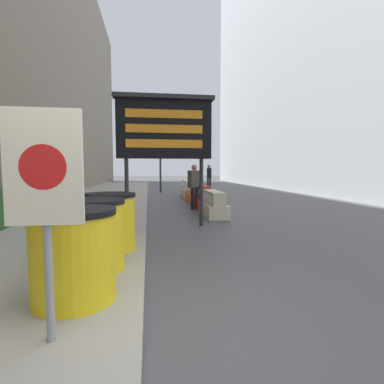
{
  "coord_description": "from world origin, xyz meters",
  "views": [
    {
      "loc": [
        0.06,
        -2.34,
        1.48
      ],
      "look_at": [
        1.42,
        6.98,
        0.74
      ],
      "focal_mm": 28.0,
      "sensor_mm": 36.0,
      "label": 1
    }
  ],
  "objects_px": {
    "barrel_drum_back": "(109,222)",
    "message_board": "(164,129)",
    "jersey_barrier_orange_near": "(194,194)",
    "jersey_barrier_cream": "(214,205)",
    "pedestrian_passerby": "(209,175)",
    "barrel_drum_foreground": "(74,255)",
    "traffic_light_near_curb": "(160,147)",
    "pedestrian_worker": "(194,183)",
    "jersey_barrier_red_striped": "(202,198)",
    "barrel_drum_middle": "(93,234)",
    "jersey_barrier_white": "(187,190)",
    "warning_sign": "(45,185)",
    "traffic_cone_near": "(205,190)"
  },
  "relations": [
    {
      "from": "pedestrian_worker",
      "to": "pedestrian_passerby",
      "type": "relative_size",
      "value": 0.93
    },
    {
      "from": "jersey_barrier_red_striped",
      "to": "traffic_cone_near",
      "type": "height_order",
      "value": "jersey_barrier_red_striped"
    },
    {
      "from": "jersey_barrier_cream",
      "to": "jersey_barrier_red_striped",
      "type": "relative_size",
      "value": 1.04
    },
    {
      "from": "warning_sign",
      "to": "traffic_cone_near",
      "type": "distance_m",
      "value": 13.66
    },
    {
      "from": "jersey_barrier_cream",
      "to": "pedestrian_worker",
      "type": "xyz_separation_m",
      "value": [
        -0.35,
        1.7,
        0.62
      ]
    },
    {
      "from": "jersey_barrier_white",
      "to": "barrel_drum_back",
      "type": "bearing_deg",
      "value": -104.08
    },
    {
      "from": "warning_sign",
      "to": "traffic_cone_near",
      "type": "xyz_separation_m",
      "value": [
        3.69,
        13.11,
        -1.0
      ]
    },
    {
      "from": "jersey_barrier_orange_near",
      "to": "pedestrian_passerby",
      "type": "relative_size",
      "value": 1.18
    },
    {
      "from": "jersey_barrier_orange_near",
      "to": "traffic_light_near_curb",
      "type": "height_order",
      "value": "traffic_light_near_curb"
    },
    {
      "from": "jersey_barrier_cream",
      "to": "jersey_barrier_white",
      "type": "bearing_deg",
      "value": 90.0
    },
    {
      "from": "traffic_light_near_curb",
      "to": "barrel_drum_back",
      "type": "bearing_deg",
      "value": -95.79
    },
    {
      "from": "jersey_barrier_red_striped",
      "to": "traffic_light_near_curb",
      "type": "height_order",
      "value": "traffic_light_near_curb"
    },
    {
      "from": "barrel_drum_back",
      "to": "jersey_barrier_cream",
      "type": "distance_m",
      "value": 4.9
    },
    {
      "from": "traffic_cone_near",
      "to": "warning_sign",
      "type": "bearing_deg",
      "value": -105.74
    },
    {
      "from": "barrel_drum_middle",
      "to": "pedestrian_passerby",
      "type": "xyz_separation_m",
      "value": [
        4.7,
        15.35,
        0.42
      ]
    },
    {
      "from": "message_board",
      "to": "pedestrian_passerby",
      "type": "height_order",
      "value": "message_board"
    },
    {
      "from": "jersey_barrier_white",
      "to": "jersey_barrier_cream",
      "type": "bearing_deg",
      "value": -90.0
    },
    {
      "from": "jersey_barrier_cream",
      "to": "jersey_barrier_orange_near",
      "type": "bearing_deg",
      "value": 90.0
    },
    {
      "from": "jersey_barrier_orange_near",
      "to": "jersey_barrier_cream",
      "type": "bearing_deg",
      "value": -90.0
    },
    {
      "from": "message_board",
      "to": "traffic_light_near_curb",
      "type": "distance_m",
      "value": 10.97
    },
    {
      "from": "pedestrian_worker",
      "to": "jersey_barrier_orange_near",
      "type": "bearing_deg",
      "value": -123.79
    },
    {
      "from": "message_board",
      "to": "pedestrian_passerby",
      "type": "distance_m",
      "value": 12.39
    },
    {
      "from": "barrel_drum_back",
      "to": "jersey_barrier_cream",
      "type": "xyz_separation_m",
      "value": [
        2.64,
        4.12,
        -0.27
      ]
    },
    {
      "from": "warning_sign",
      "to": "pedestrian_passerby",
      "type": "height_order",
      "value": "warning_sign"
    },
    {
      "from": "barrel_drum_middle",
      "to": "barrel_drum_back",
      "type": "distance_m",
      "value": 0.95
    },
    {
      "from": "barrel_drum_foreground",
      "to": "jersey_barrier_red_striped",
      "type": "distance_m",
      "value": 8.49
    },
    {
      "from": "barrel_drum_middle",
      "to": "jersey_barrier_cream",
      "type": "relative_size",
      "value": 0.54
    },
    {
      "from": "jersey_barrier_cream",
      "to": "pedestrian_passerby",
      "type": "relative_size",
      "value": 0.98
    },
    {
      "from": "barrel_drum_middle",
      "to": "jersey_barrier_orange_near",
      "type": "relative_size",
      "value": 0.45
    },
    {
      "from": "traffic_light_near_curb",
      "to": "pedestrian_worker",
      "type": "distance_m",
      "value": 8.04
    },
    {
      "from": "warning_sign",
      "to": "barrel_drum_back",
      "type": "bearing_deg",
      "value": 87.34
    },
    {
      "from": "traffic_cone_near",
      "to": "pedestrian_worker",
      "type": "bearing_deg",
      "value": -105.28
    },
    {
      "from": "barrel_drum_back",
      "to": "jersey_barrier_red_striped",
      "type": "height_order",
      "value": "barrel_drum_back"
    },
    {
      "from": "warning_sign",
      "to": "jersey_barrier_white",
      "type": "height_order",
      "value": "warning_sign"
    },
    {
      "from": "barrel_drum_foreground",
      "to": "traffic_cone_near",
      "type": "bearing_deg",
      "value": 73.4
    },
    {
      "from": "jersey_barrier_cream",
      "to": "warning_sign",
      "type": "bearing_deg",
      "value": -112.3
    },
    {
      "from": "barrel_drum_back",
      "to": "traffic_cone_near",
      "type": "distance_m",
      "value": 11.07
    },
    {
      "from": "barrel_drum_back",
      "to": "message_board",
      "type": "relative_size",
      "value": 0.28
    },
    {
      "from": "jersey_barrier_orange_near",
      "to": "pedestrian_passerby",
      "type": "xyz_separation_m",
      "value": [
        1.96,
        6.14,
        0.7
      ]
    },
    {
      "from": "barrel_drum_foreground",
      "to": "traffic_light_near_curb",
      "type": "xyz_separation_m",
      "value": [
        1.49,
        15.48,
        2.19
      ]
    },
    {
      "from": "message_board",
      "to": "warning_sign",
      "type": "bearing_deg",
      "value": -102.52
    },
    {
      "from": "jersey_barrier_red_striped",
      "to": "jersey_barrier_orange_near",
      "type": "bearing_deg",
      "value": 90.0
    },
    {
      "from": "pedestrian_worker",
      "to": "jersey_barrier_red_striped",
      "type": "bearing_deg",
      "value": -163.11
    },
    {
      "from": "jersey_barrier_orange_near",
      "to": "message_board",
      "type": "bearing_deg",
      "value": -105.81
    },
    {
      "from": "barrel_drum_back",
      "to": "traffic_cone_near",
      "type": "height_order",
      "value": "barrel_drum_back"
    },
    {
      "from": "jersey_barrier_cream",
      "to": "jersey_barrier_white",
      "type": "relative_size",
      "value": 1.04
    },
    {
      "from": "jersey_barrier_red_striped",
      "to": "pedestrian_worker",
      "type": "distance_m",
      "value": 0.76
    },
    {
      "from": "barrel_drum_back",
      "to": "traffic_light_near_curb",
      "type": "xyz_separation_m",
      "value": [
        1.38,
        13.59,
        2.19
      ]
    },
    {
      "from": "warning_sign",
      "to": "jersey_barrier_red_striped",
      "type": "relative_size",
      "value": 1.07
    },
    {
      "from": "message_board",
      "to": "jersey_barrier_orange_near",
      "type": "relative_size",
      "value": 1.59
    }
  ]
}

